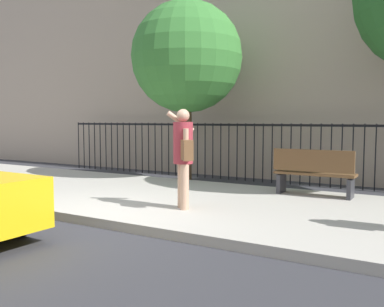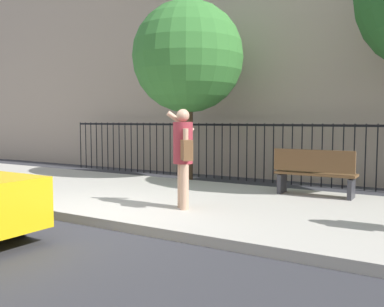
% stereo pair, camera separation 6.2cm
% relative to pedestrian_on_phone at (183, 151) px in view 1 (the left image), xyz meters
% --- Properties ---
extents(ground_plane, '(60.00, 60.00, 0.00)m').
position_rel_pedestrian_on_phone_xyz_m(ground_plane, '(-1.23, -1.31, -1.15)').
color(ground_plane, '#333338').
extents(sidewalk, '(28.00, 4.40, 0.15)m').
position_rel_pedestrian_on_phone_xyz_m(sidewalk, '(-1.23, 0.89, -1.08)').
color(sidewalk, '#B2ADA3').
rests_on(sidewalk, ground).
extents(iron_fence, '(12.03, 0.04, 1.60)m').
position_rel_pedestrian_on_phone_xyz_m(iron_fence, '(-1.23, 4.59, -0.13)').
color(iron_fence, black).
rests_on(iron_fence, ground).
extents(pedestrian_on_phone, '(0.69, 0.69, 1.73)m').
position_rel_pedestrian_on_phone_xyz_m(pedestrian_on_phone, '(0.00, 0.00, 0.00)').
color(pedestrian_on_phone, tan).
rests_on(pedestrian_on_phone, sidewalk).
extents(street_bench, '(1.60, 0.45, 0.95)m').
position_rel_pedestrian_on_phone_xyz_m(street_bench, '(1.61, 2.38, -0.50)').
color(street_bench, brown).
rests_on(street_bench, sidewalk).
extents(street_tree_near, '(2.87, 2.87, 4.75)m').
position_rel_pedestrian_on_phone_xyz_m(street_tree_near, '(-1.95, 3.29, 2.14)').
color(street_tree_near, '#4C3823').
rests_on(street_tree_near, ground).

